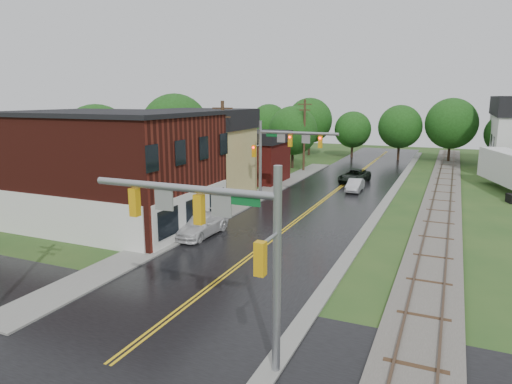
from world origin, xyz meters
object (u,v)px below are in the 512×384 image
Objects in this scene: tree_left_c at (240,136)px; sedan_silver at (355,185)px; traffic_signal_near at (219,227)px; tree_left_b at (176,130)px; suv_dark at (354,176)px; utility_pole_c at (304,134)px; tree_left_e at (294,132)px; utility_pole_b at (223,154)px; brick_building at (111,168)px; traffic_signal_far at (282,146)px; tree_left_a at (98,143)px; pickup_white at (201,225)px.

sedan_silver is at bearing -21.29° from tree_left_c.
traffic_signal_near is 0.76× the size of tree_left_b.
utility_pole_c is at bearing 152.18° from suv_dark.
tree_left_e is at bearing 130.76° from sedan_silver.
utility_pole_c is 13.98m from sedan_silver.
tree_left_b is at bearing 138.14° from utility_pole_b.
traffic_signal_near is (15.96, -13.00, 0.82)m from brick_building.
tree_left_c is at bearing 128.82° from traffic_signal_far.
brick_building is 29.56m from utility_pole_c.
tree_left_c reaches higher than traffic_signal_far.
sedan_silver is (14.31, 18.79, -3.53)m from brick_building.
tree_left_e is at bearing 50.19° from tree_left_c.
traffic_signal_far is 0.90× the size of tree_left_e.
tree_left_b is at bearing 78.69° from tree_left_a.
sedan_silver is (1.03, -4.79, -0.10)m from suv_dark.
traffic_signal_far is 6.01m from utility_pole_b.
traffic_signal_far reaches higher than sedan_silver.
tree_left_b is at bearing 125.49° from traffic_signal_near.
tree_left_e is at bearing 99.98° from pickup_white.
tree_left_b is (-11.05, 9.90, 1.00)m from utility_pole_b.
traffic_signal_near is 1.47× the size of pickup_white.
traffic_signal_near is 1.94× the size of sedan_silver.
brick_building is 10.14m from tree_left_a.
pickup_white is at bearing -1.50° from brick_building.
tree_left_c is 0.94× the size of tree_left_e.
traffic_signal_far is 17.33m from utility_pole_c.
tree_left_e is 12.79m from suv_dark.
tree_left_b is at bearing 129.91° from pickup_white.
pickup_white is (-6.63, -18.99, 0.10)m from sedan_silver.
utility_pole_b is at bearing 108.09° from pickup_white.
tree_left_c is (-1.36, 24.90, 0.36)m from brick_building.
utility_pole_c is at bearing 30.20° from tree_left_c.
tree_left_a is at bearing -162.70° from traffic_signal_far.
utility_pole_b reaches higher than tree_left_a.
utility_pole_c is 1.73× the size of suv_dark.
utility_pole_b is 23.99m from tree_left_e.
traffic_signal_far is 1.47× the size of pickup_white.
tree_left_e is (-2.05, 1.90, 0.09)m from utility_pole_c.
utility_pole_b reaches higher than traffic_signal_far.
brick_building is at bearing -129.07° from utility_pole_b.
brick_building reaches higher than tree_left_c.
traffic_signal_near is at bearing -54.56° from pickup_white.
pickup_white is (15.05, -7.10, -4.39)m from tree_left_a.
tree_left_b reaches higher than sedan_silver.
tree_left_c is (4.00, 8.00, -1.21)m from tree_left_b.
tree_left_c is 26.95m from pickup_white.
traffic_signal_far is 12.99m from pickup_white.
sedan_silver is at bearing 52.70° from brick_building.
traffic_signal_near is 0.82× the size of utility_pole_b.
brick_building is 1.75× the size of tree_left_e.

